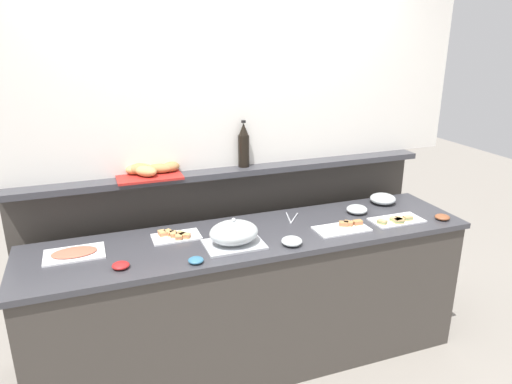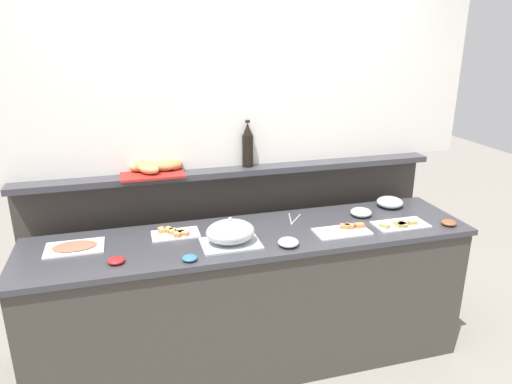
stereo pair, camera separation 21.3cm
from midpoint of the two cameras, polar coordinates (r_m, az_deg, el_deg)
The scene contains 18 objects.
ground_plane at distance 3.84m, azimuth -5.01°, elevation -14.40°, with size 12.00×12.00×0.00m, color gray.
buffet_counter at distance 3.10m, azimuth -2.23°, elevation -12.98°, with size 2.74×0.65×0.93m.
back_ledge_unit at distance 3.44m, azimuth -4.86°, elevation -6.24°, with size 2.85×0.22×1.23m.
upper_wall_panel at distance 3.14m, azimuth -5.64°, elevation 15.37°, with size 3.45×0.08×1.37m, color white.
sandwich_platter_rear at distance 2.89m, azimuth -11.80°, elevation -5.23°, with size 0.29×0.16×0.04m.
sandwich_platter_side at distance 3.17m, azimuth 14.83°, elevation -3.34°, with size 0.34×0.18×0.04m.
sandwich_platter_front at distance 2.99m, azimuth 8.53°, elevation -4.31°, with size 0.34×0.18×0.04m.
cold_cuts_platter at distance 2.85m, azimuth -23.16°, elevation -6.87°, with size 0.32×0.21×0.02m.
serving_cloche at distance 2.72m, azimuth -4.95°, elevation -5.08°, with size 0.34×0.24×0.17m.
glass_bowl_large at distance 3.25m, azimuth 10.28°, elevation -2.14°, with size 0.14×0.14×0.06m.
glass_bowl_medium at distance 3.47m, azimuth 13.40°, elevation -0.87°, with size 0.18×0.18×0.07m.
glass_bowl_small at distance 2.74m, azimuth 2.12°, elevation -6.03°, with size 0.12×0.12×0.05m.
condiment_bowl_teal at distance 2.62m, azimuth -18.34°, elevation -8.47°, with size 0.09×0.09×0.03m, color red.
condiment_bowl_red at distance 3.29m, azimuth 19.91°, elevation -2.89°, with size 0.10×0.10×0.03m, color brown.
condiment_bowl_dark at distance 2.58m, azimuth -9.67°, elevation -8.18°, with size 0.08×0.08×0.03m, color teal.
serving_tongs at distance 3.11m, azimuth 2.34°, elevation -3.24°, with size 0.12×0.18×0.01m.
wine_bottle_dark at distance 3.18m, azimuth -3.43°, elevation 5.55°, with size 0.08×0.08×0.32m.
bread_basket at distance 3.08m, azimuth -14.80°, elevation 2.52°, with size 0.42×0.29×0.08m.
Camera 1 is at (-0.90, -2.48, 2.10)m, focal length 33.07 mm.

